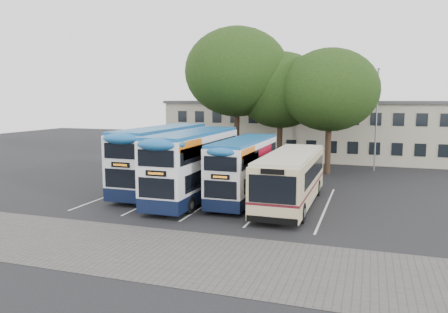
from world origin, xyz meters
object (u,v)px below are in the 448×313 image
tree_mid (281,90)px  bus_dd_left (162,156)px  tree_left (237,72)px  bus_dd_right (244,166)px  bus_dd_mid (195,162)px  lamp_post (377,114)px  tree_right (330,90)px  bus_single (291,175)px

tree_mid → bus_dd_left: size_ratio=1.00×
tree_left → bus_dd_right: bearing=-70.8°
bus_dd_mid → lamp_post: bearing=54.4°
lamp_post → tree_left: 12.93m
tree_left → tree_mid: (3.80, 1.20, -1.63)m
tree_right → bus_dd_left: (-10.36, -10.66, -4.69)m
bus_dd_right → bus_single: bus_dd_right is taller
tree_left → tree_mid: size_ratio=1.21×
bus_dd_mid → bus_single: (6.14, 0.45, -0.59)m
tree_mid → bus_single: (3.52, -13.83, -5.38)m
tree_mid → bus_dd_left: (-5.82, -12.45, -4.74)m
lamp_post → bus_single: size_ratio=0.85×
tree_left → bus_dd_left: tree_left is taller
tree_mid → bus_dd_mid: size_ratio=1.02×
tree_mid → bus_single: bearing=-75.7°
tree_left → bus_dd_left: bearing=-100.2°
bus_dd_mid → bus_dd_left: bearing=150.2°
bus_dd_left → bus_single: 9.46m
tree_right → bus_dd_right: tree_right is taller
tree_left → tree_mid: bearing=17.5°
tree_left → tree_right: 8.53m
lamp_post → tree_right: (-3.83, -2.86, 2.05)m
lamp_post → bus_dd_right: lamp_post is taller
tree_right → bus_dd_right: (-4.14, -11.50, -5.00)m
bus_dd_mid → bus_dd_right: 3.19m
tree_mid → lamp_post: bearing=7.3°
bus_dd_mid → bus_single: bus_dd_mid is taller
lamp_post → tree_right: tree_right is taller
bus_single → bus_dd_right: bearing=170.1°
tree_mid → tree_right: tree_mid is taller
tree_mid → tree_right: bearing=-21.5°
bus_dd_left → bus_dd_mid: 3.69m
tree_right → tree_mid: bearing=158.5°
tree_right → bus_dd_left: size_ratio=1.00×
lamp_post → bus_single: (-4.85, -14.91, -3.27)m
lamp_post → bus_dd_right: 16.69m
lamp_post → bus_dd_mid: (-10.99, -15.36, -2.68)m
bus_dd_left → bus_single: bearing=-8.4°
tree_mid → tree_left: bearing=-162.5°
lamp_post → bus_dd_right: size_ratio=0.97×
bus_dd_right → tree_left: bearing=109.2°
tree_left → bus_dd_left: (-2.02, -11.25, -6.37)m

